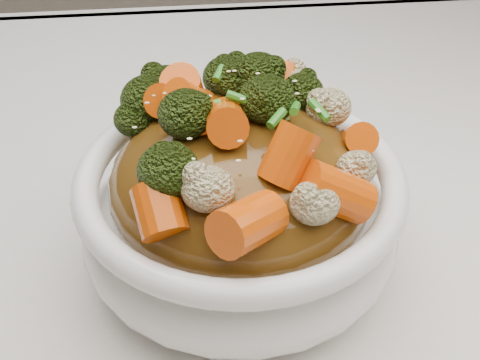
{
  "coord_description": "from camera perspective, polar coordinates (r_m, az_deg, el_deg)",
  "views": [
    {
      "loc": [
        -0.09,
        -0.38,
        1.1
      ],
      "look_at": [
        -0.05,
        -0.04,
        0.83
      ],
      "focal_mm": 50.0,
      "sensor_mm": 36.0,
      "label": 1
    }
  ],
  "objects": [
    {
      "name": "scallions",
      "position": [
        0.41,
        0.0,
        6.74
      ],
      "size": [
        0.15,
        0.15,
        0.02
      ],
      "primitive_type": null,
      "rotation": [
        0.0,
        0.0,
        0.16
      ],
      "color": "#25721A",
      "rests_on": "sauce_base"
    },
    {
      "name": "broccoli",
      "position": [
        0.41,
        0.0,
        6.49
      ],
      "size": [
        0.2,
        0.2,
        0.04
      ],
      "primitive_type": null,
      "rotation": [
        0.0,
        0.0,
        0.16
      ],
      "color": "black",
      "rests_on": "sauce_base"
    },
    {
      "name": "tablecloth",
      "position": [
        0.54,
        5.06,
        -5.04
      ],
      "size": [
        1.2,
        0.8,
        0.04
      ],
      "primitive_type": "cube",
      "color": "silver",
      "rests_on": "dining_table"
    },
    {
      "name": "carrots",
      "position": [
        0.41,
        0.0,
        6.61
      ],
      "size": [
        0.2,
        0.2,
        0.05
      ],
      "primitive_type": null,
      "rotation": [
        0.0,
        0.0,
        0.16
      ],
      "color": "#D54C06",
      "rests_on": "sauce_base"
    },
    {
      "name": "sauce_base",
      "position": [
        0.44,
        0.0,
        -0.31
      ],
      "size": [
        0.2,
        0.2,
        0.1
      ],
      "primitive_type": "ellipsoid",
      "rotation": [
        0.0,
        0.0,
        0.16
      ],
      "color": "#50310D",
      "rests_on": "bowl"
    },
    {
      "name": "bowl",
      "position": [
        0.46,
        0.0,
        -3.18
      ],
      "size": [
        0.25,
        0.25,
        0.09
      ],
      "primitive_type": null,
      "rotation": [
        0.0,
        0.0,
        0.16
      ],
      "color": "white",
      "rests_on": "tablecloth"
    },
    {
      "name": "cauliflower",
      "position": [
        0.41,
        0.0,
        6.25
      ],
      "size": [
        0.2,
        0.2,
        0.04
      ],
      "primitive_type": null,
      "rotation": [
        0.0,
        0.0,
        0.16
      ],
      "color": "beige",
      "rests_on": "sauce_base"
    },
    {
      "name": "sesame_seeds",
      "position": [
        0.41,
        0.0,
        6.74
      ],
      "size": [
        0.18,
        0.18,
        0.01
      ],
      "primitive_type": null,
      "rotation": [
        0.0,
        0.0,
        0.16
      ],
      "color": "beige",
      "rests_on": "sauce_base"
    }
  ]
}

